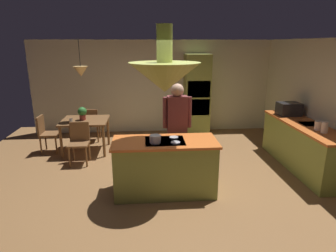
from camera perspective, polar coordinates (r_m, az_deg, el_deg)
name	(u,v)px	position (r m, az deg, el deg)	size (l,w,h in m)	color
ground	(164,186)	(5.24, -0.76, -11.83)	(8.16, 8.16, 0.00)	olive
wall_back	(156,87)	(8.16, -2.44, 7.77)	(6.80, 0.10, 2.55)	beige
wall_right	(335,108)	(6.26, 30.15, 3.06)	(0.10, 7.20, 2.55)	beige
kitchen_island	(165,167)	(4.85, -0.61, -8.06)	(1.72, 0.76, 0.94)	#939E42
counter_run_right	(303,145)	(6.41, 25.16, -3.51)	(0.73, 2.44, 0.92)	#939E42
oven_tower	(197,95)	(7.91, 5.73, 6.09)	(0.66, 0.62, 2.18)	#939E42
dining_table	(85,124)	(6.90, -16.11, 0.39)	(1.04, 0.93, 0.76)	brown
person_at_island	(177,124)	(5.30, 1.82, 0.42)	(0.53, 0.24, 1.76)	tan
range_hood	(165,76)	(4.45, -0.67, 9.97)	(1.10, 1.10, 1.00)	#939E42
pendant_light_over_table	(81,71)	(6.69, -16.91, 10.35)	(0.32, 0.32, 0.82)	#E0B266
chair_facing_island	(79,140)	(6.30, -17.18, -2.66)	(0.40, 0.40, 0.87)	brown
chair_by_back_wall	(91,123)	(7.59, -15.04, 0.65)	(0.40, 0.40, 0.87)	brown
chair_at_corner	(46,131)	(7.18, -23.05, -0.98)	(0.40, 0.40, 0.87)	brown
potted_plant_on_table	(82,113)	(6.84, -16.63, 2.53)	(0.20, 0.20, 0.30)	#99382D
cup_on_table	(71,121)	(6.70, -18.65, 1.00)	(0.07, 0.07, 0.09)	white
canister_flour	(325,127)	(5.76, 28.65, -0.22)	(0.11, 0.11, 0.21)	silver
canister_sugar	(319,126)	(5.91, 27.69, 0.06)	(0.14, 0.14, 0.16)	silver
microwave_on_counter	(289,109)	(6.86, 22.83, 3.15)	(0.46, 0.36, 0.28)	#232326
cooking_pot_on_cooktop	(155,139)	(4.53, -2.54, -2.57)	(0.18, 0.18, 0.12)	#B2B2B7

